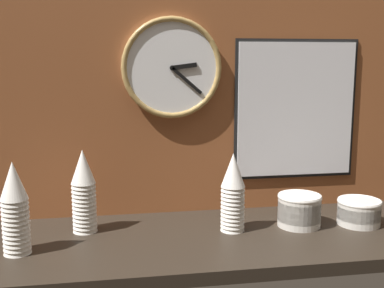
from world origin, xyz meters
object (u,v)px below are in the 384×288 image
object	(u,v)px
cup_stack_far_left	(15,208)
bowl_stack_right	(299,209)
bowl_stack_far_right	(359,211)
cup_stack_center_right	(233,192)
cup_stack_left	(84,191)
menu_board	(296,110)
wall_clock	(172,68)

from	to	relation	value
cup_stack_far_left	bowl_stack_right	bearing A→B (deg)	5.48
bowl_stack_far_right	cup_stack_far_left	bearing A→B (deg)	-176.54
cup_stack_center_right	bowl_stack_far_right	size ratio (longest dim) A/B	1.76
cup_stack_left	menu_board	bearing A→B (deg)	10.89
bowl_stack_right	menu_board	size ratio (longest dim) A/B	0.29
cup_stack_left	bowl_stack_far_right	distance (cm)	93.09
bowl_stack_far_right	bowl_stack_right	xyz separation A→B (cm)	(-20.82, 1.92, 1.10)
cup_stack_left	bowl_stack_far_right	world-z (taller)	cup_stack_left
cup_stack_center_right	bowl_stack_right	bearing A→B (deg)	1.24
wall_clock	menu_board	bearing A→B (deg)	1.09
wall_clock	cup_stack_center_right	bearing A→B (deg)	-51.25
cup_stack_far_left	cup_stack_center_right	distance (cm)	67.13
cup_stack_left	bowl_stack_right	xyz separation A→B (cm)	(71.43, -6.73, -7.85)
cup_stack_far_left	cup_stack_left	world-z (taller)	same
cup_stack_far_left	wall_clock	bearing A→B (deg)	30.67
cup_stack_far_left	bowl_stack_right	size ratio (longest dim) A/B	1.85
cup_stack_center_right	wall_clock	bearing A→B (deg)	128.75
menu_board	bowl_stack_right	bearing A→B (deg)	-105.82
cup_stack_left	wall_clock	distance (cm)	51.93
cup_stack_center_right	bowl_stack_far_right	world-z (taller)	cup_stack_center_right
cup_stack_far_left	menu_board	size ratio (longest dim) A/B	0.53
cup_stack_left	wall_clock	size ratio (longest dim) A/B	0.77
bowl_stack_right	menu_board	world-z (taller)	menu_board
cup_stack_far_left	wall_clock	world-z (taller)	wall_clock
bowl_stack_right	wall_clock	world-z (taller)	wall_clock
wall_clock	bowl_stack_right	bearing A→B (deg)	-27.17
cup_stack_left	cup_stack_far_left	bearing A→B (deg)	-140.44
cup_stack_left	bowl_stack_right	bearing A→B (deg)	-5.38
menu_board	bowl_stack_far_right	bearing A→B (deg)	-58.07
cup_stack_far_left	menu_board	bearing A→B (deg)	17.48
menu_board	cup_stack_center_right	bearing A→B (deg)	-143.11
bowl_stack_right	cup_stack_far_left	bearing A→B (deg)	-174.52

